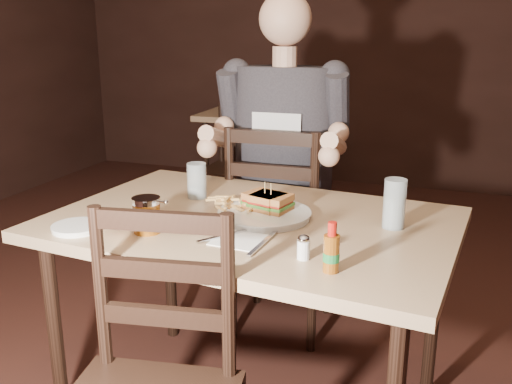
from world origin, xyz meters
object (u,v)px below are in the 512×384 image
(bg_table, at_px, (260,123))
(dinner_plate, at_px, (264,215))
(diner, at_px, (281,116))
(glass_right, at_px, (394,204))
(side_plate, at_px, (77,228))
(syrup_dispenser, at_px, (147,215))
(chair_far, at_px, (283,228))
(main_table, at_px, (251,238))
(bg_chair_far, at_px, (280,136))
(bg_chair_near, at_px, (234,170))
(hot_sauce, at_px, (332,247))
(glass_left, at_px, (197,181))

(bg_table, xyz_separation_m, dinner_plate, (0.85, -2.39, 0.10))
(diner, relative_size, dinner_plate, 3.31)
(dinner_plate, xyz_separation_m, glass_right, (0.42, 0.05, 0.07))
(glass_right, height_order, side_plate, glass_right)
(syrup_dispenser, bearing_deg, chair_far, 84.46)
(main_table, bearing_deg, dinner_plate, 29.55)
(chair_far, distance_m, glass_right, 0.89)
(bg_chair_far, relative_size, glass_right, 5.93)
(bg_chair_far, height_order, dinner_plate, bg_chair_far)
(bg_chair_near, xyz_separation_m, dinner_plate, (0.85, -1.84, 0.35))
(hot_sauce, bearing_deg, main_table, 135.86)
(main_table, xyz_separation_m, dinner_plate, (0.04, 0.02, 0.08))
(chair_far, relative_size, syrup_dispenser, 8.68)
(glass_right, bearing_deg, hot_sauce, -105.87)
(bg_table, bearing_deg, diner, -68.14)
(bg_table, relative_size, bg_chair_far, 0.85)
(bg_table, distance_m, glass_left, 2.32)
(bg_table, height_order, dinner_plate, dinner_plate)
(chair_far, distance_m, hot_sauce, 1.15)
(bg_chair_far, xyz_separation_m, bg_chair_near, (0.00, -1.10, -0.05))
(chair_far, xyz_separation_m, bg_chair_far, (-0.72, 2.29, -0.02))
(dinner_plate, distance_m, side_plate, 0.61)
(bg_table, distance_m, syrup_dispenser, 2.71)
(side_plate, bearing_deg, glass_left, 65.32)
(glass_left, height_order, side_plate, glass_left)
(bg_chair_near, xyz_separation_m, diner, (0.72, -1.24, 0.59))
(bg_chair_far, height_order, diner, diner)
(main_table, distance_m, glass_left, 0.35)
(dinner_plate, relative_size, glass_right, 1.91)
(bg_chair_near, relative_size, hot_sauce, 6.22)
(diner, xyz_separation_m, dinner_plate, (0.13, -0.60, -0.25))
(main_table, height_order, dinner_plate, dinner_plate)
(bg_chair_far, relative_size, glass_left, 7.16)
(main_table, relative_size, syrup_dispenser, 12.39)
(chair_far, distance_m, glass_left, 0.64)
(main_table, xyz_separation_m, bg_chair_near, (-0.81, 1.86, -0.27))
(bg_chair_far, height_order, hot_sauce, bg_chair_far)
(main_table, relative_size, bg_chair_far, 1.48)
(chair_far, bearing_deg, bg_chair_far, -74.39)
(syrup_dispenser, bearing_deg, side_plate, -160.12)
(diner, relative_size, side_plate, 6.57)
(main_table, bearing_deg, bg_chair_near, 113.38)
(main_table, distance_m, dinner_plate, 0.09)
(main_table, relative_size, dinner_plate, 4.58)
(dinner_plate, relative_size, glass_left, 2.31)
(glass_left, xyz_separation_m, glass_right, (0.74, -0.09, 0.01))
(bg_table, height_order, glass_right, glass_right)
(hot_sauce, distance_m, syrup_dispenser, 0.62)
(bg_table, xyz_separation_m, chair_far, (0.72, -1.74, -0.18))
(bg_table, xyz_separation_m, side_plate, (0.32, -2.70, 0.10))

